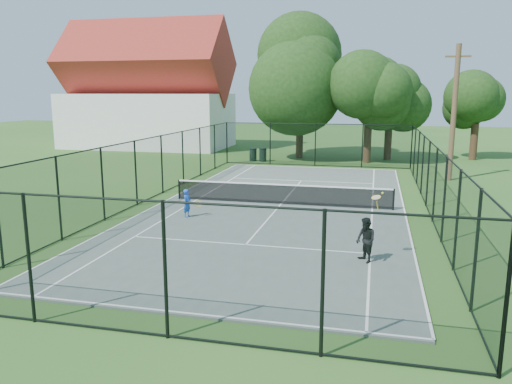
% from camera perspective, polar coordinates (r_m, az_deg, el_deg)
% --- Properties ---
extents(ground, '(120.00, 120.00, 0.00)m').
position_cam_1_polar(ground, '(23.03, 2.86, -1.56)').
color(ground, '#29521C').
extents(tennis_court, '(11.00, 24.00, 0.06)m').
position_cam_1_polar(tennis_court, '(23.03, 2.86, -1.48)').
color(tennis_court, '#4D5A54').
rests_on(tennis_court, ground).
extents(tennis_net, '(10.08, 0.08, 0.95)m').
position_cam_1_polar(tennis_net, '(22.91, 2.88, -0.15)').
color(tennis_net, black).
rests_on(tennis_net, tennis_court).
extents(fence, '(13.10, 26.10, 3.00)m').
position_cam_1_polar(fence, '(22.75, 2.90, 2.13)').
color(fence, black).
rests_on(fence, ground).
extents(tree_near_left, '(7.44, 7.44, 9.71)m').
position_cam_1_polar(tree_near_left, '(39.77, 5.11, 12.49)').
color(tree_near_left, '#332114').
rests_on(tree_near_left, ground).
extents(tree_near_mid, '(5.88, 5.88, 7.70)m').
position_cam_1_polar(tree_near_mid, '(37.75, 12.82, 10.45)').
color(tree_near_mid, '#332114').
rests_on(tree_near_mid, ground).
extents(tree_near_right, '(5.28, 5.28, 7.28)m').
position_cam_1_polar(tree_near_right, '(39.91, 15.08, 10.21)').
color(tree_near_right, '#332114').
rests_on(tree_near_right, ground).
extents(tree_far_right, '(4.86, 4.86, 6.42)m').
position_cam_1_polar(tree_far_right, '(41.92, 23.91, 8.79)').
color(tree_far_right, '#332114').
rests_on(tree_far_right, ground).
extents(building, '(15.30, 8.15, 11.87)m').
position_cam_1_polar(building, '(48.87, -12.33, 10.82)').
color(building, silver).
rests_on(building, ground).
extents(trash_bin_left, '(0.58, 0.58, 0.97)m').
position_cam_1_polar(trash_bin_left, '(38.01, -0.34, 4.31)').
color(trash_bin_left, black).
rests_on(trash_bin_left, ground).
extents(trash_bin_right, '(0.58, 0.58, 1.02)m').
position_cam_1_polar(trash_bin_right, '(37.77, 0.78, 4.30)').
color(trash_bin_right, black).
rests_on(trash_bin_right, ground).
extents(utility_pole, '(1.40, 0.30, 7.84)m').
position_cam_1_polar(utility_pole, '(31.40, 21.68, 8.44)').
color(utility_pole, '#4C3823').
rests_on(utility_pole, ground).
extents(player_blue, '(0.76, 0.48, 1.16)m').
position_cam_1_polar(player_blue, '(20.76, -7.86, -1.27)').
color(player_blue, blue).
rests_on(player_blue, tennis_court).
extents(player_black, '(0.87, 1.05, 2.08)m').
position_cam_1_polar(player_black, '(15.47, 12.43, -5.37)').
color(player_black, black).
rests_on(player_black, tennis_court).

